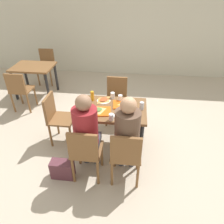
{
  "coord_description": "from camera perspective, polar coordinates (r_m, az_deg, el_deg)",
  "views": [
    {
      "loc": [
        0.31,
        -2.74,
        2.43
      ],
      "look_at": [
        0.0,
        0.0,
        0.65
      ],
      "focal_mm": 33.79,
      "sensor_mm": 36.0,
      "label": 1
    }
  ],
  "objects": [
    {
      "name": "plastic_cup_d",
      "position": [
        3.41,
        2.23,
        3.82
      ],
      "size": [
        0.07,
        0.07,
        0.1
      ],
      "primitive_type": "cylinder",
      "color": "white",
      "rests_on": "main_table"
    },
    {
      "name": "plastic_cup_c",
      "position": [
        3.33,
        -7.15,
        2.73
      ],
      "size": [
        0.07,
        0.07,
        0.1
      ],
      "primitive_type": "cylinder",
      "color": "white",
      "rests_on": "main_table"
    },
    {
      "name": "plastic_cup_a",
      "position": [
        3.49,
        0.16,
        4.53
      ],
      "size": [
        0.07,
        0.07,
        0.1
      ],
      "primitive_type": "cylinder",
      "color": "white",
      "rests_on": "main_table"
    },
    {
      "name": "foil_bundle",
      "position": [
        3.27,
        -7.89,
        2.1
      ],
      "size": [
        0.1,
        0.1,
        0.1
      ],
      "primitive_type": "sphere",
      "color": "silver",
      "rests_on": "main_table"
    },
    {
      "name": "pizza_slice_c",
      "position": [
        3.44,
        -2.25,
        3.39
      ],
      "size": [
        0.27,
        0.28,
        0.02
      ],
      "color": "#C68C47",
      "rests_on": "paper_plate_center"
    },
    {
      "name": "handbag",
      "position": [
        3.15,
        -13.24,
        -14.84
      ],
      "size": [
        0.32,
        0.16,
        0.28
      ],
      "primitive_type": "cube",
      "rotation": [
        0.0,
        0.0,
        -0.01
      ],
      "color": "#592D38",
      "rests_on": "ground_plane"
    },
    {
      "name": "pizza_slice_b",
      "position": [
        3.32,
        3.84,
        2.33
      ],
      "size": [
        0.25,
        0.19,
        0.02
      ],
      "color": "tan",
      "rests_on": "tray_red_far"
    },
    {
      "name": "ground_plane",
      "position": [
        3.68,
        0.0,
        -8.65
      ],
      "size": [
        10.0,
        10.0,
        0.02
      ],
      "primitive_type": "cube",
      "color": "#B7A893"
    },
    {
      "name": "person_in_brown_jacket",
      "position": [
        2.7,
        4.13,
        -5.46
      ],
      "size": [
        0.32,
        0.42,
        1.28
      ],
      "color": "#383842",
      "rests_on": "ground_plane"
    },
    {
      "name": "main_table",
      "position": [
        3.3,
        0.0,
        -0.48
      ],
      "size": [
        1.06,
        0.75,
        0.72
      ],
      "color": "brown",
      "rests_on": "ground_plane"
    },
    {
      "name": "background_chair_far",
      "position": [
        5.88,
        -17.32,
        12.4
      ],
      "size": [
        0.4,
        0.4,
        0.87
      ],
      "color": "brown",
      "rests_on": "ground_plane"
    },
    {
      "name": "background_chair_near",
      "position": [
        4.68,
        -23.75,
        5.79
      ],
      "size": [
        0.4,
        0.4,
        0.87
      ],
      "color": "brown",
      "rests_on": "ground_plane"
    },
    {
      "name": "person_in_red",
      "position": [
        2.76,
        -6.94,
        -4.67
      ],
      "size": [
        0.32,
        0.42,
        1.28
      ],
      "color": "#383842",
      "rests_on": "ground_plane"
    },
    {
      "name": "chair_left_end",
      "position": [
        3.56,
        -14.76,
        -0.95
      ],
      "size": [
        0.4,
        0.4,
        0.87
      ],
      "color": "brown",
      "rests_on": "ground_plane"
    },
    {
      "name": "background_table",
      "position": [
        5.23,
        -20.38,
        10.36
      ],
      "size": [
        0.9,
        0.7,
        0.72
      ],
      "color": "brown",
      "rests_on": "ground_plane"
    },
    {
      "name": "plastic_cup_b",
      "position": [
        2.94,
        -0.19,
        -1.38
      ],
      "size": [
        0.07,
        0.07,
        0.1
      ],
      "primitive_type": "cylinder",
      "color": "white",
      "rests_on": "main_table"
    },
    {
      "name": "back_wall",
      "position": [
        6.03,
        3.72,
        23.0
      ],
      "size": [
        10.0,
        0.1,
        2.8
      ],
      "primitive_type": "cube",
      "color": "beige",
      "rests_on": "ground_plane"
    },
    {
      "name": "tray_red_near",
      "position": [
        3.15,
        -3.62,
        0.14
      ],
      "size": [
        0.39,
        0.31,
        0.02
      ],
      "primitive_type": "cube",
      "rotation": [
        0.0,
        0.0,
        0.14
      ],
      "color": "#D85914",
      "rests_on": "main_table"
    },
    {
      "name": "chair_near_left",
      "position": [
        2.81,
        -7.22,
        -10.39
      ],
      "size": [
        0.4,
        0.4,
        0.87
      ],
      "color": "brown",
      "rests_on": "ground_plane"
    },
    {
      "name": "soda_can",
      "position": [
        3.21,
        8.03,
        1.69
      ],
      "size": [
        0.07,
        0.07,
        0.12
      ],
      "primitive_type": "cylinder",
      "color": "#B7BCC6",
      "rests_on": "main_table"
    },
    {
      "name": "condiment_bottle",
      "position": [
        3.42,
        -5.35,
        4.35
      ],
      "size": [
        0.06,
        0.06,
        0.16
      ],
      "primitive_type": "cylinder",
      "color": "orange",
      "rests_on": "main_table"
    },
    {
      "name": "paper_plate_center",
      "position": [
        3.43,
        -2.25,
        3.08
      ],
      "size": [
        0.22,
        0.22,
        0.01
      ],
      "primitive_type": "cylinder",
      "color": "white",
      "rests_on": "main_table"
    },
    {
      "name": "pizza_slice_a",
      "position": [
        3.16,
        -4.03,
        0.59
      ],
      "size": [
        0.27,
        0.26,
        0.02
      ],
      "color": "#DBAD60",
      "rests_on": "tray_red_near"
    },
    {
      "name": "chair_near_right",
      "position": [
        2.75,
        3.77,
        -11.29
      ],
      "size": [
        0.4,
        0.4,
        0.87
      ],
      "color": "brown",
      "rests_on": "ground_plane"
    },
    {
      "name": "paper_plate_near_edge",
      "position": [
        3.05,
        2.52,
        -1.07
      ],
      "size": [
        0.22,
        0.22,
        0.01
      ],
      "primitive_type": "cylinder",
      "color": "white",
      "rests_on": "main_table"
    },
    {
      "name": "tray_red_far",
      "position": [
        3.32,
        3.4,
        2.01
      ],
      "size": [
        0.39,
        0.3,
        0.02
      ],
      "primitive_type": "cube",
      "rotation": [
        0.0,
        0.0,
        0.11
      ],
      "color": "#D85914",
      "rests_on": "main_table"
    },
    {
      "name": "chair_far_side",
      "position": [
        4.0,
        1.23,
        4.22
      ],
      "size": [
        0.4,
        0.4,
        0.87
      ],
      "color": "brown",
      "rests_on": "ground_plane"
    }
  ]
}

